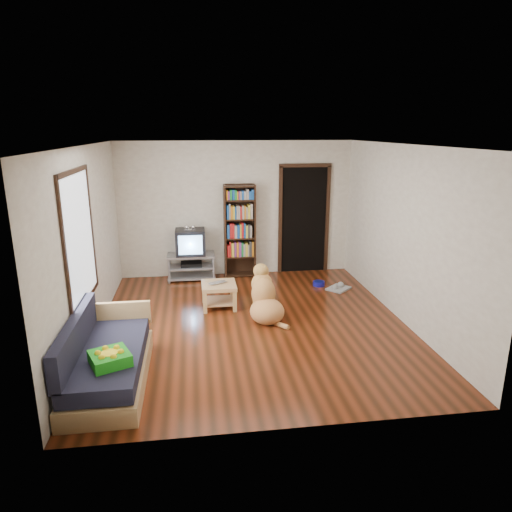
{
  "coord_description": "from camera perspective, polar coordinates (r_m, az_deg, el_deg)",
  "views": [
    {
      "loc": [
        -0.82,
        -6.24,
        2.81
      ],
      "look_at": [
        0.12,
        0.53,
        0.9
      ],
      "focal_mm": 32.0,
      "sensor_mm": 36.0,
      "label": 1
    }
  ],
  "objects": [
    {
      "name": "crt_tv",
      "position": [
        8.76,
        -8.2,
        1.81
      ],
      "size": [
        0.55,
        0.52,
        0.58
      ],
      "color": "black",
      "rests_on": "tv_stand"
    },
    {
      "name": "ceiling",
      "position": [
        6.29,
        -0.41,
        13.7
      ],
      "size": [
        5.0,
        5.0,
        0.0
      ],
      "primitive_type": "plane",
      "rotation": [
        3.14,
        0.0,
        0.0
      ],
      "color": "white",
      "rests_on": "ground"
    },
    {
      "name": "window",
      "position": [
        6.05,
        -21.21,
        2.04
      ],
      "size": [
        0.03,
        1.46,
        1.7
      ],
      "color": "white",
      "rests_on": "wall_left"
    },
    {
      "name": "laptop",
      "position": [
        7.36,
        -4.67,
        -3.45
      ],
      "size": [
        0.36,
        0.31,
        0.02
      ],
      "primitive_type": "imported",
      "rotation": [
        0.0,
        0.0,
        0.46
      ],
      "color": "silver",
      "rests_on": "coffee_table"
    },
    {
      "name": "wall_front",
      "position": [
        4.11,
        4.2,
        -5.98
      ],
      "size": [
        4.5,
        0.0,
        4.5
      ],
      "primitive_type": "plane",
      "rotation": [
        -1.57,
        0.0,
        0.0
      ],
      "color": "silver",
      "rests_on": "ground"
    },
    {
      "name": "green_cushion",
      "position": [
        5.15,
        -17.8,
        -12.09
      ],
      "size": [
        0.5,
        0.5,
        0.13
      ],
      "primitive_type": "cube",
      "rotation": [
        0.0,
        0.0,
        0.42
      ],
      "color": "#21971B",
      "rests_on": "sofa"
    },
    {
      "name": "grey_rag",
      "position": [
        8.42,
        10.27,
        -4.02
      ],
      "size": [
        0.51,
        0.51,
        0.03
      ],
      "primitive_type": "cube",
      "rotation": [
        0.0,
        0.0,
        0.73
      ],
      "color": "#969696",
      "rests_on": "ground"
    },
    {
      "name": "tv_stand",
      "position": [
        8.86,
        -8.08,
        -1.2
      ],
      "size": [
        0.9,
        0.45,
        0.5
      ],
      "color": "#99999E",
      "rests_on": "ground"
    },
    {
      "name": "sofa",
      "position": [
        5.59,
        -18.27,
        -12.4
      ],
      "size": [
        0.8,
        1.8,
        0.8
      ],
      "color": "tan",
      "rests_on": "ground"
    },
    {
      "name": "bookshelf",
      "position": [
        8.81,
        -2.07,
        3.77
      ],
      "size": [
        0.6,
        0.3,
        1.8
      ],
      "color": "black",
      "rests_on": "ground"
    },
    {
      "name": "dog_bowl",
      "position": [
        8.56,
        7.85,
        -3.42
      ],
      "size": [
        0.22,
        0.22,
        0.08
      ],
      "primitive_type": "cylinder",
      "color": "navy",
      "rests_on": "ground"
    },
    {
      "name": "coffee_table",
      "position": [
        7.43,
        -4.66,
        -4.34
      ],
      "size": [
        0.55,
        0.55,
        0.4
      ],
      "color": "tan",
      "rests_on": "ground"
    },
    {
      "name": "wall_left",
      "position": [
        6.57,
        -20.23,
        1.36
      ],
      "size": [
        0.0,
        5.0,
        5.0
      ],
      "primitive_type": "plane",
      "rotation": [
        1.57,
        0.0,
        1.57
      ],
      "color": "silver",
      "rests_on": "ground"
    },
    {
      "name": "doorway",
      "position": [
        9.14,
        6.0,
        4.88
      ],
      "size": [
        1.03,
        0.05,
        2.19
      ],
      "color": "black",
      "rests_on": "wall_back"
    },
    {
      "name": "wall_back",
      "position": [
        8.9,
        -2.51,
        5.85
      ],
      "size": [
        4.5,
        0.0,
        4.5
      ],
      "primitive_type": "plane",
      "rotation": [
        1.57,
        0.0,
        0.0
      ],
      "color": "silver",
      "rests_on": "ground"
    },
    {
      "name": "wall_right",
      "position": [
        7.11,
        17.9,
        2.6
      ],
      "size": [
        0.0,
        5.0,
        5.0
      ],
      "primitive_type": "plane",
      "rotation": [
        1.57,
        0.0,
        -1.57
      ],
      "color": "silver",
      "rests_on": "ground"
    },
    {
      "name": "ground",
      "position": [
        6.89,
        -0.37,
        -8.45
      ],
      "size": [
        5.0,
        5.0,
        0.0
      ],
      "primitive_type": "plane",
      "color": "#602410",
      "rests_on": "ground"
    },
    {
      "name": "dog",
      "position": [
        6.99,
        1.09,
        -5.39
      ],
      "size": [
        0.58,
        0.98,
        0.83
      ],
      "color": "tan",
      "rests_on": "ground"
    }
  ]
}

